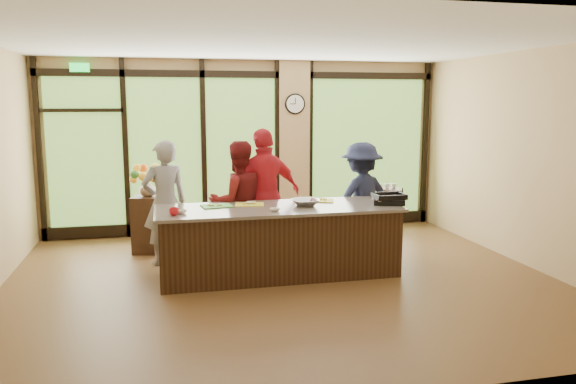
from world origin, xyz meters
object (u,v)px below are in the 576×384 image
island_base (278,242)px  cook_left (165,203)px  cook_right (361,198)px  bar_cart (382,204)px  flower_stand (149,224)px  roasting_pan (389,201)px

island_base → cook_left: cook_left is taller
cook_right → bar_cart: bearing=-141.9°
flower_stand → bar_cart: bar_cart is taller
bar_cart → roasting_pan: bearing=-86.5°
cook_left → bar_cart: 3.87m
cook_right → roasting_pan: bearing=77.5°
cook_left → roasting_pan: size_ratio=4.31×
island_base → cook_right: bearing=28.9°
roasting_pan → flower_stand: 3.65m
island_base → bar_cart: bearing=40.1°
cook_right → cook_left: bearing=-16.7°
roasting_pan → island_base: bearing=-165.6°
cook_left → cook_right: (2.90, -0.06, -0.04)m
flower_stand → roasting_pan: bearing=-13.2°
flower_stand → bar_cart: size_ratio=0.99×
roasting_pan → bar_cart: (0.76, 2.04, -0.43)m
bar_cart → flower_stand: bearing=-150.9°
cook_left → flower_stand: size_ratio=2.03×
island_base → cook_right: (1.45, 0.80, 0.40)m
roasting_pan → flower_stand: bearing=171.6°
roasting_pan → flower_stand: (-3.20, 1.69, -0.52)m
cook_left → roasting_pan: bearing=145.7°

